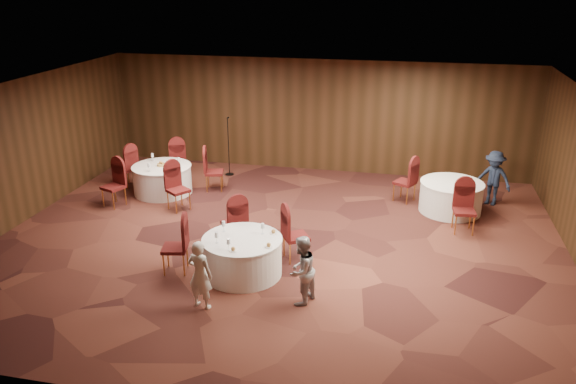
% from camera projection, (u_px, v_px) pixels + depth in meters
% --- Properties ---
extents(ground, '(12.00, 12.00, 0.00)m').
position_uv_depth(ground, '(277.00, 242.00, 12.00)').
color(ground, black).
rests_on(ground, ground).
extents(room_shell, '(12.00, 12.00, 12.00)m').
position_uv_depth(room_shell, '(276.00, 155.00, 11.29)').
color(room_shell, silver).
rests_on(room_shell, ground).
extents(table_main, '(1.52, 1.52, 0.74)m').
position_uv_depth(table_main, '(243.00, 256.00, 10.62)').
color(table_main, silver).
rests_on(table_main, ground).
extents(table_left, '(1.52, 1.52, 0.74)m').
position_uv_depth(table_left, '(163.00, 179.00, 14.63)').
color(table_left, silver).
rests_on(table_left, ground).
extents(table_right, '(1.49, 1.49, 0.74)m').
position_uv_depth(table_right, '(451.00, 197.00, 13.47)').
color(table_right, silver).
rests_on(table_right, ground).
extents(chairs_main, '(2.82, 2.00, 1.00)m').
position_uv_depth(chairs_main, '(236.00, 235.00, 11.18)').
color(chairs_main, '#3B0C0B').
rests_on(chairs_main, ground).
extents(chairs_left, '(3.06, 3.04, 1.00)m').
position_uv_depth(chairs_left, '(163.00, 175.00, 14.58)').
color(chairs_left, '#3B0C0B').
rests_on(chairs_left, ground).
extents(chairs_right, '(1.96, 2.25, 1.00)m').
position_uv_depth(chairs_right, '(433.00, 195.00, 13.20)').
color(chairs_right, '#3B0C0B').
rests_on(chairs_right, ground).
extents(tabletop_main, '(1.12, 1.02, 0.22)m').
position_uv_depth(tabletop_main, '(246.00, 237.00, 10.34)').
color(tabletop_main, silver).
rests_on(tabletop_main, table_main).
extents(tabletop_left, '(0.90, 0.88, 0.22)m').
position_uv_depth(tabletop_left, '(161.00, 163.00, 14.47)').
color(tabletop_left, silver).
rests_on(tabletop_left, table_left).
extents(tabletop_right, '(0.08, 0.08, 0.22)m').
position_uv_depth(tabletop_right, '(461.00, 180.00, 13.01)').
color(tabletop_right, silver).
rests_on(tabletop_right, table_right).
extents(mic_stand, '(0.24, 0.24, 1.68)m').
position_uv_depth(mic_stand, '(229.00, 158.00, 15.94)').
color(mic_stand, black).
rests_on(mic_stand, ground).
extents(woman_a, '(0.51, 0.39, 1.25)m').
position_uv_depth(woman_a, '(200.00, 275.00, 9.45)').
color(woman_a, silver).
rests_on(woman_a, ground).
extents(woman_b, '(0.66, 0.74, 1.25)m').
position_uv_depth(woman_b, '(301.00, 270.00, 9.59)').
color(woman_b, '#ABAAAF').
rests_on(woman_b, ground).
extents(man_c, '(1.02, 0.86, 1.37)m').
position_uv_depth(man_c, '(493.00, 178.00, 13.78)').
color(man_c, '#161E31').
rests_on(man_c, ground).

